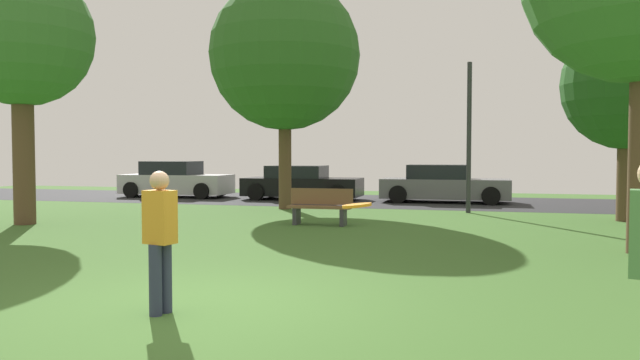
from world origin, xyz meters
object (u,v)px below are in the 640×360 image
object	(u,v)px
parked_car_black	(301,184)
parked_car_grey	(444,185)
oak_tree_left	(21,38)
park_bench	(320,206)
maple_tree_far	(285,55)
frisbee_disc	(357,205)
maple_tree_near	(629,86)
parked_car_silver	(176,181)
street_lamp_post	(469,138)
person_thrower	(160,236)

from	to	relation	value
parked_car_black	parked_car_grey	world-z (taller)	parked_car_grey
oak_tree_left	park_bench	distance (m)	8.54
parked_car_black	parked_car_grey	bearing A→B (deg)	1.21
maple_tree_far	frisbee_disc	bearing A→B (deg)	-69.06
maple_tree_far	maple_tree_near	distance (m)	9.92
maple_tree_far	parked_car_silver	bearing A→B (deg)	146.59
parked_car_silver	park_bench	xyz separation A→B (m)	(8.26, -7.89, -0.21)
maple_tree_far	parked_car_grey	size ratio (longest dim) A/B	1.59
maple_tree_near	street_lamp_post	distance (m)	4.43
park_bench	street_lamp_post	world-z (taller)	street_lamp_post
parked_car_grey	frisbee_disc	bearing A→B (deg)	-89.30
maple_tree_near	frisbee_disc	bearing A→B (deg)	-111.90
maple_tree_near	frisbee_disc	size ratio (longest dim) A/B	17.93
parked_car_grey	parked_car_black	bearing A→B (deg)	-178.79
oak_tree_left	street_lamp_post	distance (m)	12.48
maple_tree_near	parked_car_black	bearing A→B (deg)	154.33
frisbee_disc	person_thrower	bearing A→B (deg)	166.96
maple_tree_far	parked_car_black	world-z (taller)	maple_tree_far
frisbee_disc	parked_car_black	world-z (taller)	frisbee_disc
person_thrower	parked_car_black	size ratio (longest dim) A/B	0.35
parked_car_black	person_thrower	bearing A→B (deg)	-78.62
parked_car_black	park_bench	bearing A→B (deg)	-70.05
maple_tree_near	street_lamp_post	xyz separation A→B (m)	(-4.05, 1.26, -1.29)
maple_tree_near	parked_car_black	world-z (taller)	maple_tree_near
person_thrower	park_bench	size ratio (longest dim) A/B	0.99
oak_tree_left	person_thrower	bearing A→B (deg)	-41.40
maple_tree_near	park_bench	size ratio (longest dim) A/B	3.30
street_lamp_post	park_bench	bearing A→B (deg)	-130.47
parked_car_silver	parked_car_black	bearing A→B (deg)	-0.29
park_bench	street_lamp_post	bearing A→B (deg)	-130.47
maple_tree_near	person_thrower	world-z (taller)	maple_tree_near
maple_tree_far	frisbee_disc	world-z (taller)	maple_tree_far
maple_tree_far	parked_car_grey	world-z (taller)	maple_tree_far
person_thrower	frisbee_disc	size ratio (longest dim) A/B	5.37
person_thrower	parked_car_black	world-z (taller)	person_thrower
oak_tree_left	parked_car_silver	size ratio (longest dim) A/B	1.46
person_thrower	street_lamp_post	xyz separation A→B (m)	(3.06, 12.66, 1.39)
oak_tree_left	frisbee_disc	world-z (taller)	oak_tree_left
parked_car_black	street_lamp_post	bearing A→B (deg)	-30.51
oak_tree_left	maple_tree_near	xyz separation A→B (m)	(14.78, 4.64, -1.11)
maple_tree_near	street_lamp_post	size ratio (longest dim) A/B	1.17
person_thrower	parked_car_silver	distance (m)	18.60
park_bench	parked_car_grey	bearing A→B (deg)	-107.75
maple_tree_near	parked_car_silver	xyz separation A→B (m)	(-15.82, 5.03, -2.87)
maple_tree_near	parked_car_silver	distance (m)	16.85
person_thrower	maple_tree_far	bearing A→B (deg)	115.09
maple_tree_far	person_thrower	bearing A→B (deg)	-77.95
maple_tree_far	frisbee_disc	xyz separation A→B (m)	(4.97, -12.98, -3.61)
maple_tree_far	street_lamp_post	distance (m)	6.31
maple_tree_far	parked_car_black	distance (m)	5.88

